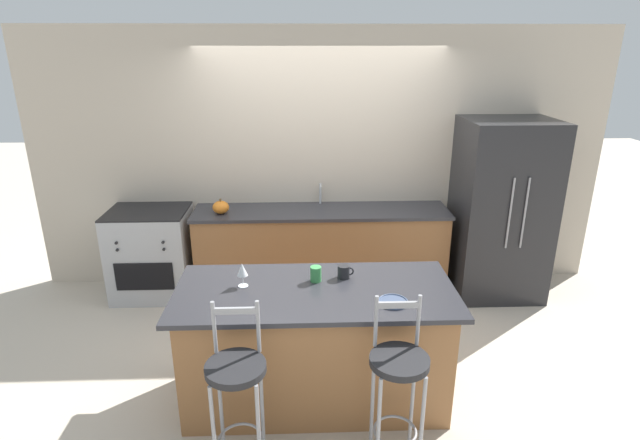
# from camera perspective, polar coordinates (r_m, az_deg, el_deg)

# --- Properties ---
(ground_plane) EXTENTS (18.00, 18.00, 0.00)m
(ground_plane) POSITION_cam_1_polar(r_m,az_deg,el_deg) (5.19, 0.28, -9.53)
(ground_plane) COLOR beige
(wall_back) EXTENTS (6.00, 0.07, 2.70)m
(wall_back) POSITION_cam_1_polar(r_m,az_deg,el_deg) (5.30, 0.01, 6.78)
(wall_back) COLOR beige
(wall_back) RESTS_ON ground_plane
(back_counter) EXTENTS (2.62, 0.62, 0.91)m
(back_counter) POSITION_cam_1_polar(r_m,az_deg,el_deg) (5.30, 0.12, -3.40)
(back_counter) COLOR #936038
(back_counter) RESTS_ON ground_plane
(sink_faucet) EXTENTS (0.02, 0.13, 0.22)m
(sink_faucet) POSITION_cam_1_polar(r_m,az_deg,el_deg) (5.27, 0.05, 3.28)
(sink_faucet) COLOR #ADAFB5
(sink_faucet) RESTS_ON back_counter
(kitchen_island) EXTENTS (1.97, 0.88, 0.90)m
(kitchen_island) POSITION_cam_1_polar(r_m,az_deg,el_deg) (3.74, -0.54, -14.05)
(kitchen_island) COLOR #936038
(kitchen_island) RESTS_ON ground_plane
(refrigerator) EXTENTS (0.89, 0.78, 1.83)m
(refrigerator) POSITION_cam_1_polar(r_m,az_deg,el_deg) (5.43, 19.93, 1.13)
(refrigerator) COLOR #232326
(refrigerator) RESTS_ON ground_plane
(oven_range) EXTENTS (0.80, 0.65, 0.93)m
(oven_range) POSITION_cam_1_polar(r_m,az_deg,el_deg) (5.48, -18.65, -3.59)
(oven_range) COLOR #ADAFB5
(oven_range) RESTS_ON ground_plane
(bar_stool_near) EXTENTS (0.36, 0.36, 1.12)m
(bar_stool_near) POSITION_cam_1_polar(r_m,az_deg,el_deg) (3.14, -9.47, -18.18)
(bar_stool_near) COLOR #99999E
(bar_stool_near) RESTS_ON ground_plane
(bar_stool_far) EXTENTS (0.36, 0.36, 1.12)m
(bar_stool_far) POSITION_cam_1_polar(r_m,az_deg,el_deg) (3.19, 8.91, -17.44)
(bar_stool_far) COLOR #99999E
(bar_stool_far) RESTS_ON ground_plane
(dinner_plate) EXTENTS (0.20, 0.20, 0.02)m
(dinner_plate) POSITION_cam_1_polar(r_m,az_deg,el_deg) (3.38, 8.35, -9.21)
(dinner_plate) COLOR #425170
(dinner_plate) RESTS_ON kitchen_island
(wine_glass) EXTENTS (0.08, 0.08, 0.18)m
(wine_glass) POSITION_cam_1_polar(r_m,az_deg,el_deg) (3.55, -8.88, -5.68)
(wine_glass) COLOR white
(wine_glass) RESTS_ON kitchen_island
(coffee_mug) EXTENTS (0.12, 0.09, 0.10)m
(coffee_mug) POSITION_cam_1_polar(r_m,az_deg,el_deg) (3.66, 2.74, -5.91)
(coffee_mug) COLOR #232326
(coffee_mug) RESTS_ON kitchen_island
(tumbler_cup) EXTENTS (0.08, 0.08, 0.11)m
(tumbler_cup) POSITION_cam_1_polar(r_m,az_deg,el_deg) (3.60, -0.48, -6.19)
(tumbler_cup) COLOR #3D934C
(tumbler_cup) RESTS_ON kitchen_island
(pumpkin_decoration) EXTENTS (0.17, 0.17, 0.15)m
(pumpkin_decoration) POSITION_cam_1_polar(r_m,az_deg,el_deg) (5.09, -11.27, 1.44)
(pumpkin_decoration) COLOR orange
(pumpkin_decoration) RESTS_ON back_counter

